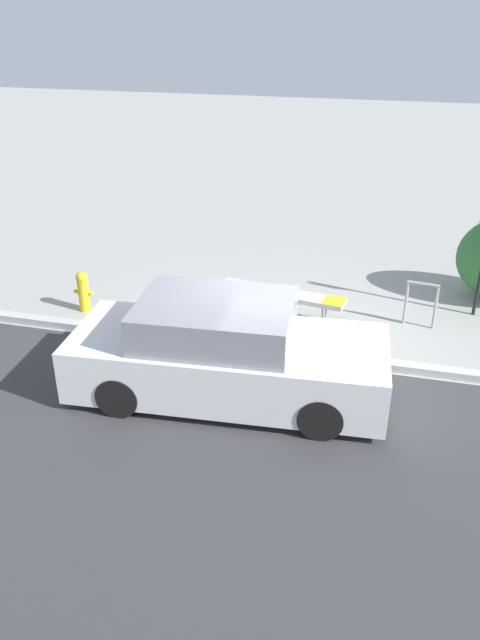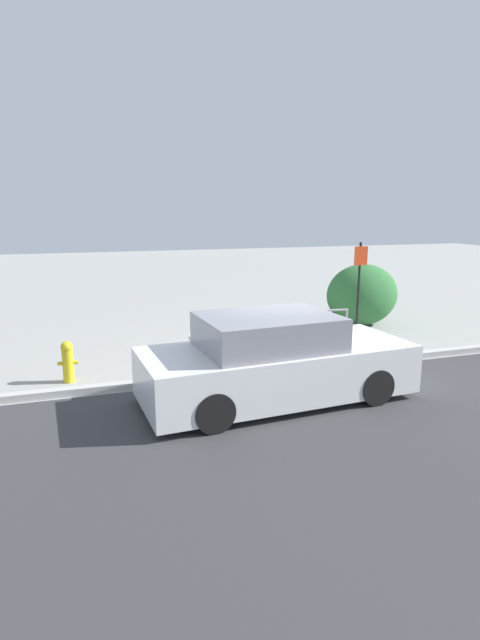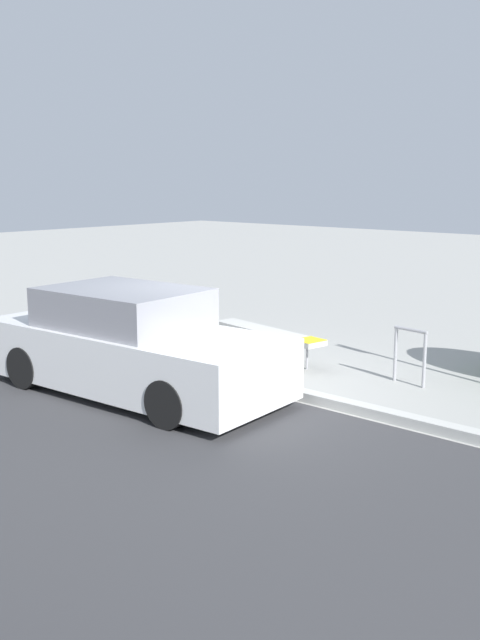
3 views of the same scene
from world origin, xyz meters
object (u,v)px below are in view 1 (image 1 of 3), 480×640
object	(u,v)px
bench	(282,294)
fire_hydrant	(83,290)
parked_car_near	(225,354)
bike_rack	(421,300)

from	to	relation	value
bench	fire_hydrant	size ratio (longest dim) A/B	3.05
parked_car_near	fire_hydrant	bearing A→B (deg)	144.55
bench	fire_hydrant	bearing A→B (deg)	-160.31
bench	bike_rack	size ratio (longest dim) A/B	2.83
bench	parked_car_near	xyz separation A→B (m)	(-0.31, -2.60, 0.20)
bench	fire_hydrant	xyz separation A→B (m)	(-3.56, -0.62, -0.05)
fire_hydrant	parked_car_near	size ratio (longest dim) A/B	0.17
bike_rack	bench	bearing A→B (deg)	-173.39
bench	bike_rack	bearing A→B (deg)	16.50
bench	parked_car_near	size ratio (longest dim) A/B	0.52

